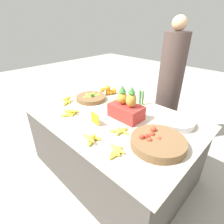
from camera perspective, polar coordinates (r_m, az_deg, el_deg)
name	(u,v)px	position (r m, az deg, el deg)	size (l,w,h in m)	color
ground_plane	(112,167)	(2.31, 0.00, -17.62)	(12.00, 12.00, 0.00)	#A39E93
market_table	(112,144)	(2.06, 0.00, -10.37)	(1.80, 1.18, 0.74)	#4C4742
lime_bowl	(91,98)	(2.25, -6.87, 4.71)	(0.37, 0.37, 0.10)	brown
tomato_basket	(158,142)	(1.47, 14.64, -9.44)	(0.44, 0.44, 0.11)	brown
orange_pile	(109,91)	(2.39, -1.08, 7.02)	(0.13, 0.23, 0.13)	orange
metal_bowl	(178,122)	(1.80, 20.60, -3.14)	(0.32, 0.32, 0.06)	silver
price_sign	(95,119)	(1.70, -5.57, -2.18)	(0.13, 0.02, 0.12)	orange
produce_crate	(126,108)	(1.78, 4.68, 1.38)	(0.34, 0.21, 0.35)	#B22D28
veg_bundle	(141,98)	(2.11, 9.46, 4.54)	(0.07, 0.05, 0.17)	#428438
banana_bunch_front_center	(67,101)	(2.22, -14.53, 3.49)	(0.15, 0.19, 0.06)	yellow
banana_bunch_front_right	(92,138)	(1.49, -6.65, -8.57)	(0.16, 0.16, 0.06)	yellow
banana_bunch_middle_left	(118,103)	(2.11, 1.87, 3.09)	(0.21, 0.14, 0.06)	yellow
banana_bunch_middle_right	(116,151)	(1.37, 1.38, -12.52)	(0.15, 0.18, 0.04)	yellow
banana_bunch_back_center	(120,131)	(1.59, 2.62, -6.23)	(0.18, 0.16, 0.04)	yellow
banana_bunch_front_left	(71,113)	(1.93, -13.38, -0.16)	(0.15, 0.22, 0.06)	yellow
vendor_person	(169,91)	(2.51, 17.99, 6.60)	(0.31, 0.31, 1.70)	#473833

